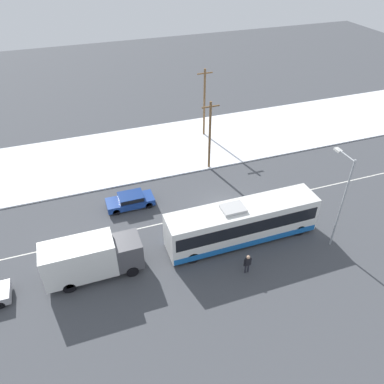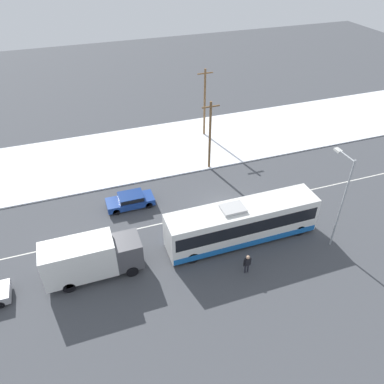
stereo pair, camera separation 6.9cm
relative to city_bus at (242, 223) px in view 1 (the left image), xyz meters
name	(u,v)px [view 1 (the left image)]	position (x,y,z in m)	size (l,w,h in m)	color
ground_plane	(223,209)	(0.17, 3.99, -1.74)	(120.00, 120.00, 0.00)	#424449
snow_lot	(181,145)	(0.17, 16.51, -1.68)	(80.00, 11.71, 0.12)	white
lane_marking_center	(223,209)	(0.17, 3.99, -1.74)	(60.00, 0.12, 0.00)	silver
city_bus	(242,223)	(0.00, 0.00, 0.00)	(12.35, 2.57, 3.57)	white
box_truck	(91,258)	(-11.87, 0.10, 0.05)	(6.95, 2.30, 3.27)	silver
sedan_car	(130,200)	(-7.60, 7.23, -1.03)	(4.26, 1.80, 1.28)	navy
pedestrian_at_stop	(248,262)	(-1.13, -3.40, -0.69)	(0.62, 0.27, 1.72)	#23232D
streetlamp	(341,193)	(6.56, -2.60, 3.19)	(0.36, 2.18, 7.98)	#9EA3A8
utility_pole_roadside	(210,135)	(1.50, 10.98, 2.12)	(1.80, 0.24, 7.35)	brown
utility_pole_snowlot	(204,102)	(3.61, 18.06, 2.46)	(1.80, 0.24, 8.03)	brown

